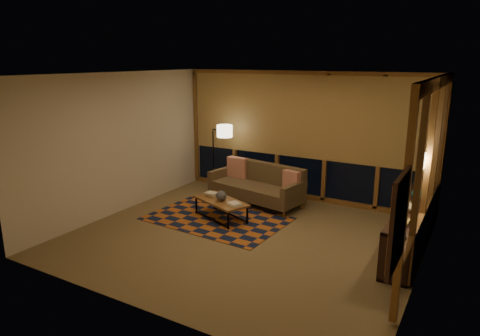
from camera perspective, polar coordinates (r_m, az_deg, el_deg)
The scene contains 21 objects.
floor at distance 7.35m, azimuth 0.54°, elevation -9.17°, with size 5.50×5.00×0.01m, color olive.
ceiling at distance 6.74m, azimuth 0.59°, elevation 12.36°, with size 5.50×5.00×0.01m, color #FBF2CD.
walls at distance 6.92m, azimuth 0.57°, elevation 1.13°, with size 5.51×5.01×2.70m.
window_wall_back at distance 9.07m, azimuth 8.16°, elevation 4.16°, with size 5.30×0.16×2.60m, color brown, non-canonical shape.
window_wall_right at distance 6.69m, azimuth 23.70°, elevation -0.58°, with size 0.16×3.70×2.60m, color brown, non-canonical shape.
wall_art at distance 4.33m, azimuth 20.28°, elevation -6.66°, with size 0.06×0.74×0.94m, color red, non-canonical shape.
wall_sconce at distance 6.51m, azimuth 23.19°, elevation 0.89°, with size 0.12×0.18×0.22m, color #F8E5B6, non-canonical shape.
sofa at distance 8.86m, azimuth 2.08°, elevation -2.23°, with size 1.98×0.80×0.81m, color brown, non-canonical shape.
pillow_left at distance 9.36m, azimuth -0.31°, elevation 0.17°, with size 0.47×0.16×0.47m, color #B53621, non-canonical shape.
pillow_right at distance 8.50m, azimuth 6.88°, elevation -1.74°, with size 0.37×0.12×0.37m, color #B53621, non-canonical shape.
area_rug at distance 8.14m, azimuth -3.10°, elevation -6.74°, with size 2.52×1.68×0.01m, color #A6561D.
coffee_table at distance 8.07m, azimuth -2.55°, elevation -5.55°, with size 1.13×0.52×0.38m, color brown, non-canonical shape.
book_stack_a at distance 8.25m, azimuth -3.80°, elevation -3.48°, with size 0.23×0.19×0.07m, color beige, non-canonical shape.
book_stack_b at distance 7.73m, azimuth -0.69°, elevation -4.79°, with size 0.23×0.18×0.05m, color beige, non-canonical shape.
ceramic_pot at distance 7.95m, azimuth -2.54°, elevation -3.70°, with size 0.20×0.20×0.20m, color black.
floor_lamp at distance 9.66m, azimuth -3.58°, elevation 1.44°, with size 0.52×0.34×1.56m, color black, non-canonical shape.
bookshelf at distance 7.39m, azimuth 21.83°, elevation -7.20°, with size 0.40×2.81×0.70m, color black, non-canonical shape.
basket at distance 8.08m, azimuth 22.92°, elevation -2.24°, with size 0.22×0.22×0.16m, color olive.
teal_bowl at distance 7.57m, azimuth 22.54°, elevation -3.22°, with size 0.18×0.18×0.18m, color #16665F.
vase at distance 6.90m, azimuth 21.71°, elevation -4.82°, with size 0.17×0.17×0.17m, color tan.
shelf_book_stack at distance 6.37m, azimuth 20.85°, elevation -6.79°, with size 0.18×0.25×0.07m, color beige, non-canonical shape.
Camera 1 is at (3.31, -5.87, 2.94)m, focal length 32.00 mm.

